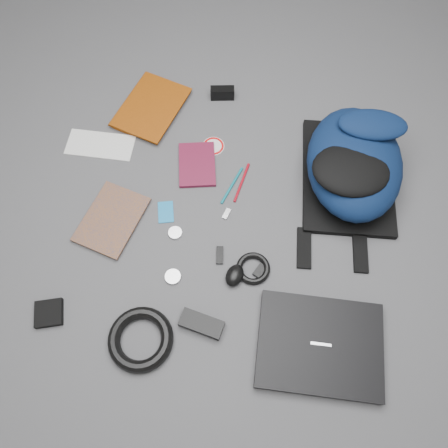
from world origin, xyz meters
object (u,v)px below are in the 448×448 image
(compact_camera, at_px, (222,93))
(pouch, at_px, (49,313))
(comic_book, at_px, (89,210))
(mouse, at_px, (235,275))
(textbook_red, at_px, (127,98))
(backpack, at_px, (354,163))
(power_brick, at_px, (202,324))
(laptop, at_px, (320,345))
(dvd_case, at_px, (197,165))

(compact_camera, distance_m, pouch, 0.99)
(comic_book, height_order, mouse, mouse)
(comic_book, bearing_deg, textbook_red, 102.89)
(comic_book, bearing_deg, mouse, -2.12)
(backpack, distance_m, pouch, 1.07)
(backpack, height_order, pouch, backpack)
(compact_camera, xyz_separation_m, pouch, (-0.27, -0.95, -0.01))
(comic_book, height_order, power_brick, power_brick)
(compact_camera, height_order, mouse, compact_camera)
(backpack, relative_size, mouse, 6.43)
(textbook_red, distance_m, mouse, 0.81)
(backpack, distance_m, comic_book, 0.90)
(power_brick, bearing_deg, laptop, 9.86)
(dvd_case, height_order, pouch, pouch)
(pouch, bearing_deg, backpack, 42.79)
(backpack, bearing_deg, dvd_case, 178.95)
(laptop, height_order, power_brick, laptop)
(comic_book, relative_size, power_brick, 1.84)
(backpack, bearing_deg, pouch, -148.97)
(dvd_case, relative_size, compact_camera, 1.99)
(comic_book, distance_m, dvd_case, 0.40)
(laptop, xyz_separation_m, pouch, (-0.80, -0.14, -0.01))
(power_brick, distance_m, pouch, 0.46)
(power_brick, bearing_deg, backpack, 65.92)
(compact_camera, relative_size, pouch, 1.10)
(laptop, relative_size, compact_camera, 4.03)
(laptop, xyz_separation_m, dvd_case, (-0.54, 0.49, -0.01))
(backpack, xyz_separation_m, pouch, (-0.79, -0.73, -0.09))
(laptop, relative_size, mouse, 4.80)
(comic_book, height_order, dvd_case, comic_book)
(laptop, xyz_separation_m, mouse, (-0.30, 0.13, 0.00))
(compact_camera, bearing_deg, comic_book, -133.49)
(backpack, distance_m, laptop, 0.60)
(comic_book, relative_size, pouch, 2.94)
(laptop, relative_size, power_brick, 2.77)
(textbook_red, bearing_deg, mouse, -35.22)
(dvd_case, distance_m, pouch, 0.68)
(textbook_red, height_order, comic_book, textbook_red)
(laptop, bearing_deg, power_brick, 177.01)
(dvd_case, bearing_deg, comic_book, -156.13)
(backpack, xyz_separation_m, textbook_red, (-0.86, 0.10, -0.09))
(textbook_red, height_order, pouch, textbook_red)
(laptop, xyz_separation_m, textbook_red, (-0.88, 0.69, -0.00))
(mouse, bearing_deg, compact_camera, 118.20)
(comic_book, xyz_separation_m, mouse, (0.53, -0.08, 0.01))
(comic_book, distance_m, pouch, 0.36)
(backpack, distance_m, compact_camera, 0.57)
(power_brick, bearing_deg, comic_book, 155.48)
(pouch, bearing_deg, dvd_case, 66.89)
(comic_book, bearing_deg, backpack, 31.66)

